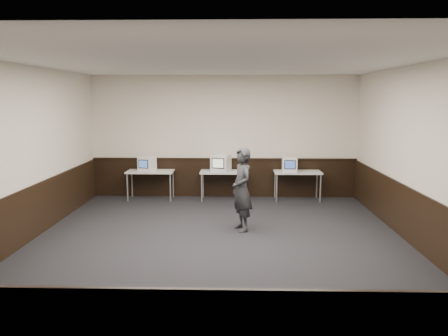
# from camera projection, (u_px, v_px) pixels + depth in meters

# --- Properties ---
(floor) EXTENTS (8.00, 8.00, 0.00)m
(floor) POSITION_uv_depth(u_px,v_px,m) (218.00, 246.00, 7.80)
(floor) COLOR black
(floor) RESTS_ON ground
(ceiling) EXTENTS (8.00, 8.00, 0.00)m
(ceiling) POSITION_uv_depth(u_px,v_px,m) (218.00, 62.00, 7.29)
(ceiling) COLOR white
(ceiling) RESTS_ON back_wall
(back_wall) EXTENTS (7.00, 0.00, 7.00)m
(back_wall) POSITION_uv_depth(u_px,v_px,m) (224.00, 137.00, 11.50)
(back_wall) COLOR silver
(back_wall) RESTS_ON ground
(front_wall) EXTENTS (7.00, 0.00, 7.00)m
(front_wall) POSITION_uv_depth(u_px,v_px,m) (198.00, 221.00, 3.60)
(front_wall) COLOR silver
(front_wall) RESTS_ON ground
(left_wall) EXTENTS (0.00, 8.00, 8.00)m
(left_wall) POSITION_uv_depth(u_px,v_px,m) (18.00, 156.00, 7.64)
(left_wall) COLOR silver
(left_wall) RESTS_ON ground
(right_wall) EXTENTS (0.00, 8.00, 8.00)m
(right_wall) POSITION_uv_depth(u_px,v_px,m) (422.00, 158.00, 7.45)
(right_wall) COLOR silver
(right_wall) RESTS_ON ground
(wainscot_back) EXTENTS (6.98, 0.04, 1.00)m
(wainscot_back) POSITION_uv_depth(u_px,v_px,m) (224.00, 178.00, 11.65)
(wainscot_back) COLOR black
(wainscot_back) RESTS_ON back_wall
(wainscot_left) EXTENTS (0.04, 7.98, 1.00)m
(wainscot_left) POSITION_uv_depth(u_px,v_px,m) (24.00, 217.00, 7.81)
(wainscot_left) COLOR black
(wainscot_left) RESTS_ON left_wall
(wainscot_right) EXTENTS (0.04, 7.98, 1.00)m
(wainscot_right) POSITION_uv_depth(u_px,v_px,m) (417.00, 220.00, 7.63)
(wainscot_right) COLOR black
(wainscot_right) RESTS_ON right_wall
(wainscot_rail) EXTENTS (6.98, 0.06, 0.04)m
(wainscot_rail) POSITION_uv_depth(u_px,v_px,m) (224.00, 159.00, 11.55)
(wainscot_rail) COLOR black
(wainscot_rail) RESTS_ON wainscot_back
(desk_left) EXTENTS (1.20, 0.60, 0.75)m
(desk_left) POSITION_uv_depth(u_px,v_px,m) (150.00, 173.00, 11.30)
(desk_left) COLOR silver
(desk_left) RESTS_ON ground
(desk_center) EXTENTS (1.20, 0.60, 0.75)m
(desk_center) POSITION_uv_depth(u_px,v_px,m) (224.00, 174.00, 11.25)
(desk_center) COLOR silver
(desk_center) RESTS_ON ground
(desk_right) EXTENTS (1.20, 0.60, 0.75)m
(desk_right) POSITION_uv_depth(u_px,v_px,m) (298.00, 174.00, 11.19)
(desk_right) COLOR silver
(desk_right) RESTS_ON ground
(emac_left) EXTENTS (0.47, 0.48, 0.36)m
(emac_left) POSITION_uv_depth(u_px,v_px,m) (147.00, 164.00, 11.26)
(emac_left) COLOR white
(emac_left) RESTS_ON desk_left
(emac_center) EXTENTS (0.55, 0.56, 0.44)m
(emac_center) POSITION_uv_depth(u_px,v_px,m) (221.00, 163.00, 11.17)
(emac_center) COLOR white
(emac_center) RESTS_ON desk_center
(emac_right) EXTENTS (0.40, 0.42, 0.38)m
(emac_right) POSITION_uv_depth(u_px,v_px,m) (289.00, 164.00, 11.13)
(emac_right) COLOR white
(emac_right) RESTS_ON desk_right
(person) EXTENTS (0.59, 0.70, 1.65)m
(person) POSITION_uv_depth(u_px,v_px,m) (242.00, 190.00, 8.59)
(person) COLOR #28292E
(person) RESTS_ON ground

